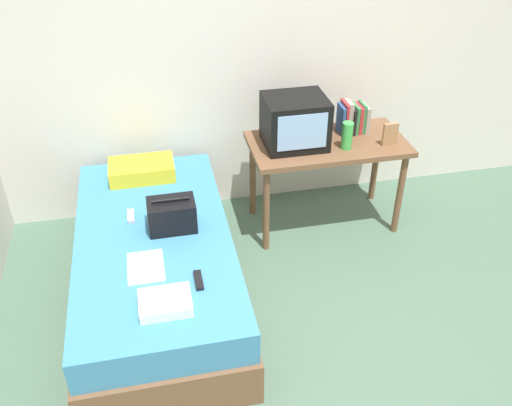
{
  "coord_description": "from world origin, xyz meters",
  "views": [
    {
      "loc": [
        -0.81,
        -2.0,
        2.65
      ],
      "look_at": [
        -0.16,
        1.04,
        0.55
      ],
      "focal_mm": 39.1,
      "sensor_mm": 36.0,
      "label": 1
    }
  ],
  "objects": [
    {
      "name": "pillow",
      "position": [
        -0.89,
        1.61,
        0.57
      ],
      "size": [
        0.47,
        0.29,
        0.12
      ],
      "primitive_type": "cube",
      "color": "yellow",
      "rests_on": "bed"
    },
    {
      "name": "ground_plane",
      "position": [
        0.0,
        0.0,
        0.0
      ],
      "size": [
        8.0,
        8.0,
        0.0
      ],
      "primitive_type": "plane",
      "color": "#4C6B56"
    },
    {
      "name": "handbag",
      "position": [
        -0.73,
        0.93,
        0.61
      ],
      "size": [
        0.3,
        0.2,
        0.22
      ],
      "color": "black",
      "rests_on": "bed"
    },
    {
      "name": "tv",
      "position": [
        0.22,
        1.49,
        0.9
      ],
      "size": [
        0.44,
        0.39,
        0.36
      ],
      "color": "black",
      "rests_on": "desk"
    },
    {
      "name": "desk",
      "position": [
        0.48,
        1.47,
        0.63
      ],
      "size": [
        1.16,
        0.6,
        0.72
      ],
      "color": "brown",
      "rests_on": "ground"
    },
    {
      "name": "wall_back",
      "position": [
        0.0,
        2.0,
        1.3
      ],
      "size": [
        5.2,
        0.1,
        2.6
      ],
      "primitive_type": "cube",
      "color": "silver",
      "rests_on": "ground"
    },
    {
      "name": "remote_silver",
      "position": [
        -0.99,
        1.1,
        0.52
      ],
      "size": [
        0.04,
        0.14,
        0.02
      ],
      "primitive_type": "cube",
      "color": "#B7B7BC",
      "rests_on": "bed"
    },
    {
      "name": "remote_dark",
      "position": [
        -0.63,
        0.39,
        0.52
      ],
      "size": [
        0.04,
        0.16,
        0.02
      ],
      "primitive_type": "cube",
      "color": "black",
      "rests_on": "bed"
    },
    {
      "name": "water_bottle",
      "position": [
        0.57,
        1.35,
        0.83
      ],
      "size": [
        0.08,
        0.08,
        0.2
      ],
      "primitive_type": "cylinder",
      "color": "green",
      "rests_on": "desk"
    },
    {
      "name": "folded_towel",
      "position": [
        -0.83,
        0.22,
        0.54
      ],
      "size": [
        0.28,
        0.22,
        0.06
      ],
      "primitive_type": "cube",
      "color": "white",
      "rests_on": "bed"
    },
    {
      "name": "magazine",
      "position": [
        -0.92,
        0.57,
        0.52
      ],
      "size": [
        0.21,
        0.29,
        0.01
      ],
      "primitive_type": "cube",
      "color": "white",
      "rests_on": "bed"
    },
    {
      "name": "book_row",
      "position": [
        0.71,
        1.6,
        0.84
      ],
      "size": [
        0.22,
        0.17,
        0.25
      ],
      "color": "#2D5699",
      "rests_on": "desk"
    },
    {
      "name": "bed",
      "position": [
        -0.86,
        0.89,
        0.25
      ],
      "size": [
        1.0,
        2.0,
        0.51
      ],
      "color": "brown",
      "rests_on": "ground"
    },
    {
      "name": "picture_frame",
      "position": [
        0.9,
        1.33,
        0.81
      ],
      "size": [
        0.11,
        0.02,
        0.17
      ],
      "primitive_type": "cube",
      "color": "#9E754C",
      "rests_on": "desk"
    }
  ]
}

